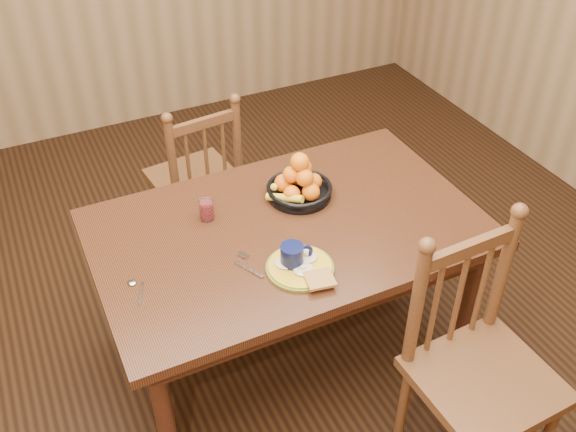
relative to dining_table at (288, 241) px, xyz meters
name	(u,v)px	position (x,y,z in m)	size (l,w,h in m)	color
room	(288,95)	(0.00, 0.00, 0.68)	(4.52, 5.02, 2.72)	black
dining_table	(288,241)	(0.00, 0.00, 0.00)	(1.60, 1.00, 0.75)	black
chair_far	(197,179)	(-0.12, 0.88, -0.20)	(0.48, 0.46, 0.96)	#432514
chair_near	(478,368)	(0.39, -0.80, -0.14)	(0.50, 0.48, 1.07)	#432514
breakfast_plate	(301,267)	(-0.07, -0.27, 0.10)	(0.26, 0.30, 0.04)	#59601E
fork	(247,265)	(-0.25, -0.15, 0.09)	(0.08, 0.18, 0.00)	silver
spoon	(135,286)	(-0.67, -0.08, 0.09)	(0.06, 0.16, 0.01)	silver
coffee_mug	(293,256)	(-0.09, -0.23, 0.14)	(0.13, 0.09, 0.10)	#0B113E
juice_glass	(207,210)	(-0.29, 0.19, 0.13)	(0.06, 0.06, 0.09)	silver
fruit_bowl	(299,184)	(0.13, 0.17, 0.15)	(0.29, 0.29, 0.22)	black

